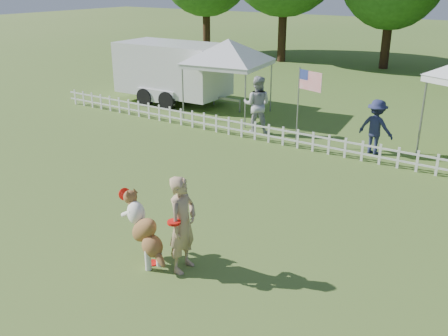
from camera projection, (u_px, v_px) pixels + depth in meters
The scene contains 10 objects.
ground at pixel (167, 255), 9.34m from camera, with size 120.00×120.00×0.00m, color #355C1D.
picket_fence at pixel (321, 143), 14.64m from camera, with size 22.00×0.08×0.60m, color silver, non-canonical shape.
handler at pixel (183, 224), 8.60m from camera, with size 0.64×0.42×1.76m, color tan.
dog at pixel (145, 230), 8.91m from camera, with size 1.23×0.41×1.27m, color brown, non-canonical shape.
frisbee_on_turf at pixel (152, 263), 9.06m from camera, with size 0.22×0.22×0.02m, color red.
canopy_tent_left at pixel (228, 79), 18.27m from camera, with size 2.65×2.65×2.74m, color silver, non-canonical shape.
cargo_trailer at pixel (173, 72), 20.31m from camera, with size 5.58×2.46×2.46m, color silver, non-canonical shape.
flag_pole at pixel (298, 107), 15.00m from camera, with size 0.92×0.10×2.40m, color gray, non-canonical shape.
spectator_a at pixel (257, 105), 16.36m from camera, with size 0.92×0.72×1.89m, color #A8AAAE.
spectator_b at pixel (376, 127), 14.44m from camera, with size 1.04×0.60×1.61m, color #222749.
Camera 1 is at (5.44, -6.13, 4.87)m, focal length 40.00 mm.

